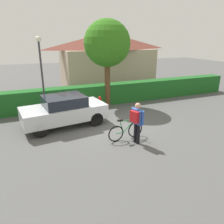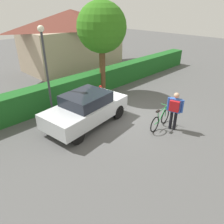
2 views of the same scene
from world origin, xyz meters
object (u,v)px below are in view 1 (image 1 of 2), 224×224
(parked_car_near, at_px, (64,110))
(bicycle, at_px, (126,131))
(tree_kerbside, at_px, (107,44))
(person_rider, at_px, (137,119))
(fire_hydrant, at_px, (100,103))
(street_lamp, at_px, (41,66))

(parked_car_near, height_order, bicycle, parked_car_near)
(bicycle, height_order, tree_kerbside, tree_kerbside)
(bicycle, relative_size, person_rider, 0.96)
(parked_car_near, height_order, fire_hydrant, parked_car_near)
(person_rider, height_order, tree_kerbside, tree_kerbside)
(parked_car_near, relative_size, tree_kerbside, 0.80)
(bicycle, relative_size, street_lamp, 0.39)
(bicycle, relative_size, fire_hydrant, 2.05)
(parked_car_near, xyz_separation_m, person_rider, (2.34, -3.06, 0.27))
(tree_kerbside, distance_m, fire_hydrant, 3.50)
(bicycle, bearing_deg, tree_kerbside, 77.68)
(person_rider, xyz_separation_m, fire_hydrant, (0.11, 4.78, -0.64))
(person_rider, bearing_deg, street_lamp, 122.32)
(parked_car_near, bearing_deg, fire_hydrant, 35.15)
(fire_hydrant, bearing_deg, parked_car_near, -144.85)
(street_lamp, height_order, fire_hydrant, street_lamp)
(tree_kerbside, xyz_separation_m, fire_hydrant, (-0.73, -0.60, -3.37))
(person_rider, xyz_separation_m, tree_kerbside, (0.84, 5.38, 2.73))
(fire_hydrant, bearing_deg, tree_kerbside, 39.21)
(bicycle, distance_m, fire_hydrant, 4.31)
(bicycle, xyz_separation_m, person_rider, (0.23, -0.49, 0.67))
(parked_car_near, distance_m, person_rider, 3.86)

